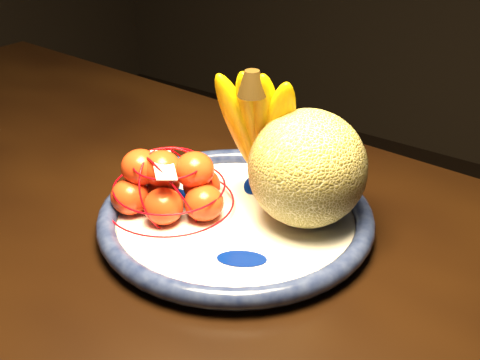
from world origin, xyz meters
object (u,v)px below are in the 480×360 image
Objects in this scene: cantaloupe at (307,168)px; dining_table at (64,254)px; mandarin_bag at (170,186)px; fruit_bowl at (236,217)px; banana_bunch at (262,127)px.

dining_table is at bearing -152.77° from cantaloupe.
mandarin_bag reaches higher than dining_table.
dining_table is at bearing -154.85° from fruit_bowl.
banana_bunch is at bearing 39.62° from dining_table.
banana_bunch is (-0.08, 0.01, 0.03)m from cantaloupe.
cantaloupe is at bearing 30.01° from dining_table.
cantaloupe reaches higher than fruit_bowl.
mandarin_bag is at bearing -152.58° from cantaloupe.
cantaloupe is 0.71× the size of banana_bunch.
cantaloupe is at bearing 27.42° from mandarin_bag.
banana_bunch is at bearing 93.09° from fruit_bowl.
fruit_bowl is (0.25, 0.12, 0.10)m from dining_table.
fruit_bowl is at bearing -101.75° from banana_bunch.
cantaloupe reaches higher than mandarin_bag.
mandarin_bag is (0.16, 0.08, 0.14)m from dining_table.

